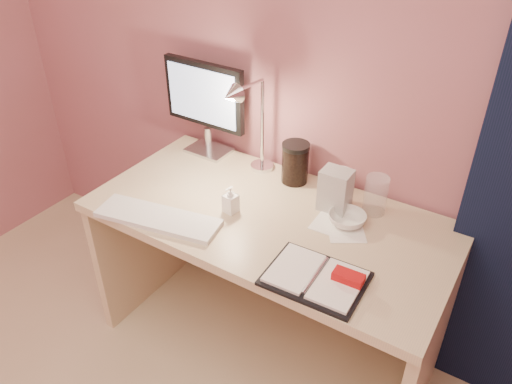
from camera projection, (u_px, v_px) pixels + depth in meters
The scene contains 13 objects.
desk at pixel (278, 249), 2.09m from camera, with size 1.40×0.70×0.73m.
monitor at pixel (206, 100), 2.19m from camera, with size 0.40×0.15×0.43m.
keyboard at pixel (158, 218), 1.88m from camera, with size 0.48×0.14×0.02m, color silver.
planner at pixel (318, 278), 1.61m from camera, with size 0.33×0.25×0.05m.
paper_b at pixel (335, 224), 1.86m from camera, with size 0.15×0.15×0.00m, color white.
paper_c at pixel (346, 232), 1.82m from camera, with size 0.13×0.13×0.00m, color white.
coffee_cup at pixel (339, 191), 1.92m from camera, with size 0.10×0.10×0.16m.
clear_cup at pixel (376, 195), 1.89m from camera, with size 0.09×0.09×0.15m, color white.
bowl at pixel (347, 219), 1.85m from camera, with size 0.14×0.14×0.04m, color silver.
lotion_bottle at pixel (231, 199), 1.90m from camera, with size 0.05×0.05×0.11m, color white.
dark_jar at pixel (295, 165), 2.08m from camera, with size 0.11×0.11×0.16m, color black.
product_box at pixel (335, 190), 1.90m from camera, with size 0.11×0.09×0.17m, color #B4B5B0.
desk_lamp at pixel (252, 122), 1.97m from camera, with size 0.13×0.27×0.44m.
Camera 1 is at (0.79, 0.04, 1.86)m, focal length 35.00 mm.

